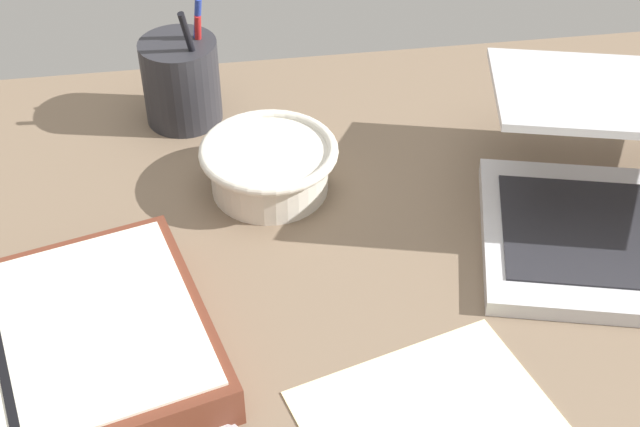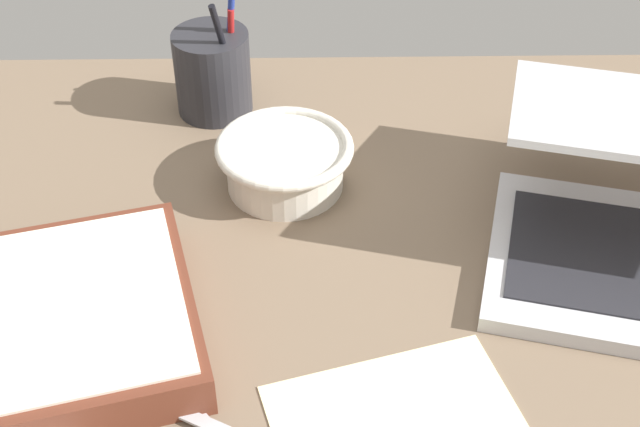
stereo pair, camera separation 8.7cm
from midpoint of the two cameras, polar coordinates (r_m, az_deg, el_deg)
name	(u,v)px [view 2 (the right image)]	position (r cm, az deg, el deg)	size (l,w,h in cm)	color
desk_top	(327,332)	(86.30, 3.33, -7.74)	(140.00, 100.00, 2.00)	#75604C
bowl	(285,162)	(99.28, 0.22, 3.24)	(15.42, 15.42, 5.87)	silver
pen_cup	(213,72)	(111.41, -4.63, 8.93)	(9.40, 9.40, 16.12)	#28282D
scissors	(169,398)	(79.92, -6.54, -11.81)	(12.76, 11.66, 0.80)	#B7B7BC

